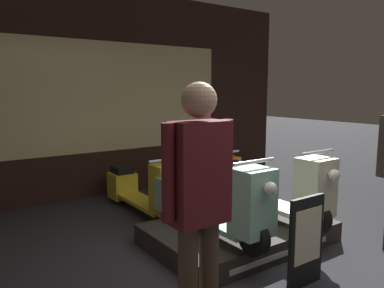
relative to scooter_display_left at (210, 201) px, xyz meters
The scene contains 9 objects.
ground_plane 1.13m from the scooter_display_left, 75.10° to the right, with size 30.00×30.00×0.00m, color #2D2D33.
shop_wall_back 2.93m from the scooter_display_left, 84.69° to the left, with size 6.63×0.09×3.20m.
display_platform 0.62m from the scooter_display_left, ahead, with size 1.91×1.25×0.22m.
scooter_display_left is the anchor object (origin of this frame).
scooter_display_right 0.86m from the scooter_display_left, ahead, with size 0.47×1.73×0.85m.
scooter_backrow_0 1.51m from the scooter_display_left, 89.19° to the left, with size 0.47×1.73×0.85m.
scooter_backrow_1 1.77m from the scooter_display_left, 58.13° to the left, with size 0.47×1.73×0.85m.
person_left_browsing 1.42m from the scooter_display_left, 130.50° to the right, with size 0.53×0.22×1.71m.
price_sign_board 1.03m from the scooter_display_left, 74.11° to the right, with size 0.40×0.04×0.78m.
Camera 1 is at (-2.48, -1.94, 1.66)m, focal length 35.00 mm.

